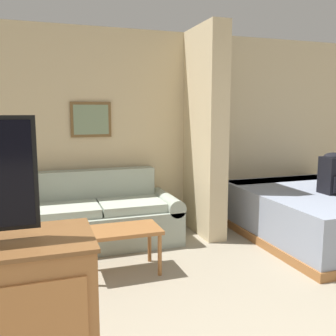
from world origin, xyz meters
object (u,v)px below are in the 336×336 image
object	(u,v)px
coffee_table	(121,234)
backpack	(333,172)
bed	(317,214)
couch	(98,218)

from	to	relation	value
coffee_table	backpack	bearing A→B (deg)	1.36
bed	backpack	xyz separation A→B (m)	(0.05, -0.18, 0.55)
bed	couch	bearing A→B (deg)	165.42
bed	coffee_table	bearing A→B (deg)	-174.60
couch	bed	world-z (taller)	couch
coffee_table	backpack	distance (m)	2.62
bed	backpack	size ratio (longest dim) A/B	4.32
coffee_table	bed	distance (m)	2.55
couch	backpack	world-z (taller)	backpack
couch	coffee_table	world-z (taller)	couch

